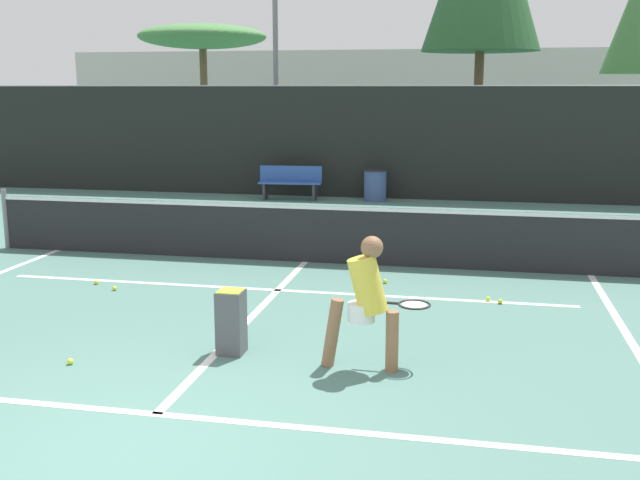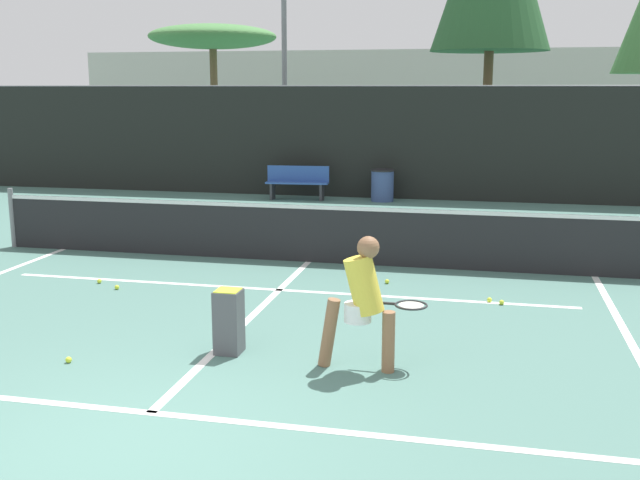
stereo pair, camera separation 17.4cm
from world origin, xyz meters
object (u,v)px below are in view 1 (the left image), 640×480
at_px(trash_bin, 375,185).
at_px(parked_car, 453,163).
at_px(courtside_bench, 290,181).
at_px(player_practicing, 367,297).
at_px(ball_hopper, 231,320).

xyz_separation_m(trash_bin, parked_car, (1.82, 4.40, 0.18)).
bearing_deg(courtside_bench, trash_bin, 1.11).
distance_m(player_practicing, ball_hopper, 1.56).
bearing_deg(player_practicing, parked_car, 90.93).
relative_size(trash_bin, parked_car, 0.18).
height_order(player_practicing, courtside_bench, player_practicing).
xyz_separation_m(player_practicing, parked_car, (0.40, 15.96, -0.18)).
distance_m(player_practicing, trash_bin, 11.65).
distance_m(courtside_bench, trash_bin, 2.18).
bearing_deg(ball_hopper, parked_car, 83.14).
height_order(player_practicing, ball_hopper, player_practicing).
bearing_deg(player_practicing, trash_bin, 99.34).
bearing_deg(player_practicing, ball_hopper, 176.18).
xyz_separation_m(courtside_bench, parked_car, (3.99, 4.61, 0.11)).
distance_m(player_practicing, parked_car, 15.96).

